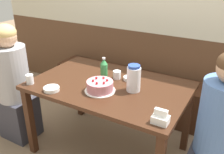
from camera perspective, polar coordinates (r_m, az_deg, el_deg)
The scene contains 14 objects.
ground_plane at distance 2.59m, azimuth -0.60°, elevation -16.20°, with size 12.00×12.00×0.00m, color #846B51.
back_wall at distance 2.95m, azimuth 10.15°, elevation 15.60°, with size 4.80×0.04×2.50m.
bench_seat at distance 3.07m, azimuth 7.31°, elevation -3.92°, with size 2.38×0.38×0.47m.
dining_table at distance 2.23m, azimuth -0.67°, elevation -3.67°, with size 1.36×0.87×0.72m.
birthday_cake at distance 2.05m, azimuth -2.71°, elevation -2.13°, with size 0.26×0.26×0.11m.
water_pitcher at distance 2.04m, azimuth 4.92°, elevation -0.35°, with size 0.12×0.12×0.23m.
soju_bottle at distance 2.30m, azimuth -1.86°, elevation 2.12°, with size 0.07×0.07×0.19m.
napkin_holder at distance 1.69m, azimuth 11.02°, elevation -9.22°, with size 0.11×0.08×0.11m.
bowl_soup_white at distance 2.26m, azimuth 3.90°, elevation -0.31°, with size 0.10×0.10×0.03m.
bowl_rice_small at distance 2.13m, azimuth -13.66°, elevation -2.65°, with size 0.13×0.13×0.03m.
glass_water_tall at distance 2.29m, azimuth -18.29°, elevation -0.49°, with size 0.07×0.07×0.08m.
glass_tumbler_short at distance 2.28m, azimuth 1.24°, elevation 0.50°, with size 0.07×0.07×0.07m.
person_teal_shirt at distance 2.65m, azimuth -21.50°, elevation -1.97°, with size 0.34×0.32×1.20m.
person_pale_blue_shirt at distance 1.96m, azimuth 23.15°, elevation -12.34°, with size 0.34×0.32×1.20m.
Camera 1 is at (1.01, -1.68, 1.69)m, focal length 40.00 mm.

